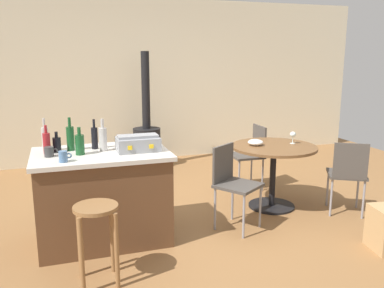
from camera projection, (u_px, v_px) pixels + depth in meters
ground_plane at (202, 219)px, 4.50m from camera, size 8.80×8.80×0.00m
back_wall at (144, 81)px, 6.92m from camera, size 8.00×0.10×2.70m
kitchen_island at (103, 196)px, 3.93m from camera, size 1.26×0.84×0.88m
wooden_stool at (97, 226)px, 3.16m from camera, size 0.35×0.35×0.65m
dining_table at (273, 160)px, 4.76m from camera, size 0.99×0.99×0.75m
folding_chair_near at (348, 172)px, 4.55m from camera, size 0.55×0.55×0.85m
folding_chair_far at (251, 152)px, 5.49m from camera, size 0.41×0.41×0.85m
folding_chair_left at (233, 180)px, 4.21m from camera, size 0.56×0.56×0.87m
wood_stove at (147, 139)px, 6.58m from camera, size 0.44×0.45×1.84m
toolbox at (138, 143)px, 3.88m from camera, size 0.40×0.28×0.15m
bottle_0 at (80, 144)px, 3.72m from camera, size 0.08×0.08×0.26m
bottle_1 at (45, 139)px, 3.84m from camera, size 0.06×0.06×0.32m
bottle_2 at (70, 138)px, 3.88m from camera, size 0.07×0.07×0.32m
bottle_3 at (47, 143)px, 3.75m from camera, size 0.07×0.07×0.27m
bottle_4 at (95, 137)px, 3.95m from camera, size 0.06×0.06×0.29m
bottle_5 at (103, 139)px, 3.87m from camera, size 0.08×0.08×0.31m
bottle_6 at (57, 144)px, 3.82m from camera, size 0.08×0.08×0.19m
cup_0 at (63, 157)px, 3.47m from camera, size 0.11×0.07×0.10m
cup_1 at (49, 152)px, 3.65m from camera, size 0.12×0.08×0.09m
cup_2 at (137, 140)px, 4.18m from camera, size 0.11×0.07×0.08m
cup_3 at (121, 140)px, 4.13m from camera, size 0.12×0.09×0.10m
wine_glass at (293, 135)px, 4.82m from camera, size 0.07×0.07×0.14m
serving_bowl at (255, 142)px, 4.74m from camera, size 0.18×0.18×0.07m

